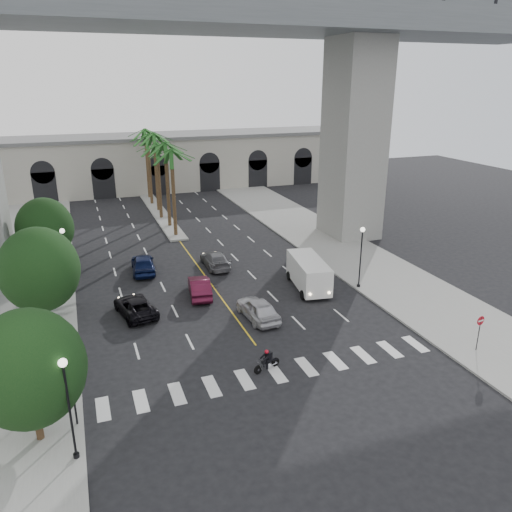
{
  "coord_description": "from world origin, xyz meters",
  "views": [
    {
      "loc": [
        -10.05,
        -25.27,
        16.57
      ],
      "look_at": [
        1.47,
        6.0,
        4.76
      ],
      "focal_mm": 35.0,
      "sensor_mm": 36.0,
      "label": 1
    }
  ],
  "objects_px": {
    "lamp_post_left_near": "(68,401)",
    "cargo_van": "(309,273)",
    "car_b": "(200,287)",
    "car_d": "(215,260)",
    "pedestrian_a": "(69,351)",
    "car_e": "(143,264)",
    "traffic_signal_far": "(70,345)",
    "car_a": "(258,309)",
    "pedestrian_b": "(46,348)",
    "car_c": "(135,306)",
    "traffic_signal_near": "(72,384)",
    "lamp_post_left_far": "(65,254)",
    "lamp_post_right": "(361,252)",
    "motorcycle_rider": "(268,361)",
    "do_not_enter_sign": "(480,326)"
  },
  "relations": [
    {
      "from": "lamp_post_left_near",
      "to": "traffic_signal_far",
      "type": "bearing_deg",
      "value": 89.12
    },
    {
      "from": "traffic_signal_far",
      "to": "car_a",
      "type": "distance_m",
      "value": 13.57
    },
    {
      "from": "lamp_post_left_near",
      "to": "do_not_enter_sign",
      "type": "bearing_deg",
      "value": 3.07
    },
    {
      "from": "motorcycle_rider",
      "to": "do_not_enter_sign",
      "type": "relative_size",
      "value": 0.72
    },
    {
      "from": "lamp_post_right",
      "to": "traffic_signal_far",
      "type": "xyz_separation_m",
      "value": [
        -22.7,
        -6.5,
        -0.71
      ]
    },
    {
      "from": "do_not_enter_sign",
      "to": "lamp_post_left_far",
      "type": "bearing_deg",
      "value": 133.67
    },
    {
      "from": "car_c",
      "to": "car_d",
      "type": "height_order",
      "value": "car_d"
    },
    {
      "from": "car_a",
      "to": "cargo_van",
      "type": "relative_size",
      "value": 0.74
    },
    {
      "from": "lamp_post_right",
      "to": "do_not_enter_sign",
      "type": "bearing_deg",
      "value": -82.21
    },
    {
      "from": "lamp_post_left_far",
      "to": "car_b",
      "type": "height_order",
      "value": "lamp_post_left_far"
    },
    {
      "from": "pedestrian_a",
      "to": "car_c",
      "type": "bearing_deg",
      "value": 59.17
    },
    {
      "from": "lamp_post_left_near",
      "to": "car_c",
      "type": "relative_size",
      "value": 1.09
    },
    {
      "from": "traffic_signal_far",
      "to": "car_e",
      "type": "xyz_separation_m",
      "value": [
        6.27,
        16.47,
        -1.67
      ]
    },
    {
      "from": "car_e",
      "to": "cargo_van",
      "type": "height_order",
      "value": "cargo_van"
    },
    {
      "from": "lamp_post_right",
      "to": "traffic_signal_far",
      "type": "distance_m",
      "value": 23.62
    },
    {
      "from": "lamp_post_left_far",
      "to": "car_c",
      "type": "distance_m",
      "value": 8.4
    },
    {
      "from": "traffic_signal_near",
      "to": "traffic_signal_far",
      "type": "relative_size",
      "value": 1.0
    },
    {
      "from": "car_b",
      "to": "lamp_post_left_far",
      "type": "bearing_deg",
      "value": -17.71
    },
    {
      "from": "car_d",
      "to": "pedestrian_a",
      "type": "xyz_separation_m",
      "value": [
        -13.0,
        -13.43,
        0.27
      ]
    },
    {
      "from": "car_d",
      "to": "lamp_post_left_near",
      "type": "bearing_deg",
      "value": 60.32
    },
    {
      "from": "car_e",
      "to": "pedestrian_a",
      "type": "bearing_deg",
      "value": 70.17
    },
    {
      "from": "car_c",
      "to": "car_d",
      "type": "bearing_deg",
      "value": -148.22
    },
    {
      "from": "do_not_enter_sign",
      "to": "pedestrian_a",
      "type": "bearing_deg",
      "value": 155.93
    },
    {
      "from": "lamp_post_left_near",
      "to": "car_b",
      "type": "bearing_deg",
      "value": 58.44
    },
    {
      "from": "lamp_post_right",
      "to": "car_a",
      "type": "xyz_separation_m",
      "value": [
        -9.9,
        -2.35,
        -2.43
      ]
    },
    {
      "from": "car_b",
      "to": "pedestrian_a",
      "type": "height_order",
      "value": "pedestrian_a"
    },
    {
      "from": "lamp_post_left_near",
      "to": "cargo_van",
      "type": "bearing_deg",
      "value": 37.49
    },
    {
      "from": "traffic_signal_far",
      "to": "do_not_enter_sign",
      "type": "xyz_separation_m",
      "value": [
        24.3,
        -5.19,
        -0.65
      ]
    },
    {
      "from": "traffic_signal_far",
      "to": "car_c",
      "type": "distance_m",
      "value": 9.27
    },
    {
      "from": "motorcycle_rider",
      "to": "car_b",
      "type": "bearing_deg",
      "value": 77.21
    },
    {
      "from": "car_b",
      "to": "lamp_post_left_near",
      "type": "bearing_deg",
      "value": 66.98
    },
    {
      "from": "motorcycle_rider",
      "to": "pedestrian_a",
      "type": "xyz_separation_m",
      "value": [
        -11.15,
        4.6,
        0.36
      ]
    },
    {
      "from": "lamp_post_left_far",
      "to": "car_a",
      "type": "bearing_deg",
      "value": -38.73
    },
    {
      "from": "car_b",
      "to": "cargo_van",
      "type": "distance_m",
      "value": 9.09
    },
    {
      "from": "traffic_signal_near",
      "to": "cargo_van",
      "type": "bearing_deg",
      "value": 32.52
    },
    {
      "from": "pedestrian_a",
      "to": "car_a",
      "type": "bearing_deg",
      "value": 16.88
    },
    {
      "from": "car_b",
      "to": "car_d",
      "type": "height_order",
      "value": "car_b"
    },
    {
      "from": "lamp_post_left_far",
      "to": "traffic_signal_far",
      "type": "bearing_deg",
      "value": -89.6
    },
    {
      "from": "lamp_post_right",
      "to": "cargo_van",
      "type": "height_order",
      "value": "lamp_post_right"
    },
    {
      "from": "lamp_post_left_near",
      "to": "pedestrian_b",
      "type": "bearing_deg",
      "value": 98.8
    },
    {
      "from": "car_e",
      "to": "pedestrian_a",
      "type": "distance_m",
      "value": 15.73
    },
    {
      "from": "lamp_post_left_near",
      "to": "motorcycle_rider",
      "type": "relative_size",
      "value": 2.89
    },
    {
      "from": "lamp_post_right",
      "to": "car_e",
      "type": "relative_size",
      "value": 1.08
    },
    {
      "from": "car_a",
      "to": "pedestrian_b",
      "type": "bearing_deg",
      "value": 0.45
    },
    {
      "from": "car_a",
      "to": "do_not_enter_sign",
      "type": "height_order",
      "value": "do_not_enter_sign"
    },
    {
      "from": "lamp_post_left_far",
      "to": "car_b",
      "type": "xyz_separation_m",
      "value": [
        9.9,
        -4.88,
        -2.46
      ]
    },
    {
      "from": "traffic_signal_near",
      "to": "pedestrian_a",
      "type": "height_order",
      "value": "traffic_signal_near"
    },
    {
      "from": "motorcycle_rider",
      "to": "car_d",
      "type": "bearing_deg",
      "value": 65.92
    },
    {
      "from": "car_a",
      "to": "traffic_signal_far",
      "type": "bearing_deg",
      "value": 13.36
    },
    {
      "from": "lamp_post_left_far",
      "to": "do_not_enter_sign",
      "type": "distance_m",
      "value": 31.39
    }
  ]
}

